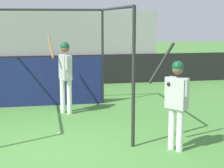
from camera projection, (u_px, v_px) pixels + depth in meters
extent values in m
plane|color=#477F38|center=(47.00, 154.00, 7.06)|extent=(60.00, 60.00, 0.00)
cube|color=black|center=(45.00, 71.00, 14.00)|extent=(24.00, 0.12, 1.13)
cube|color=#9E9E99|center=(44.00, 45.00, 15.46)|extent=(8.70, 3.20, 2.78)
cube|color=navy|center=(7.00, 54.00, 14.09)|extent=(0.45, 0.40, 0.10)
cube|color=navy|center=(7.00, 47.00, 14.22)|extent=(0.45, 0.06, 0.40)
cube|color=navy|center=(22.00, 54.00, 14.19)|extent=(0.45, 0.40, 0.10)
cube|color=navy|center=(22.00, 47.00, 14.32)|extent=(0.45, 0.06, 0.40)
cube|color=navy|center=(37.00, 53.00, 14.28)|extent=(0.45, 0.40, 0.10)
cube|color=navy|center=(37.00, 47.00, 14.42)|extent=(0.45, 0.06, 0.40)
cube|color=navy|center=(51.00, 53.00, 14.38)|extent=(0.45, 0.40, 0.10)
cube|color=navy|center=(51.00, 47.00, 14.51)|extent=(0.45, 0.06, 0.40)
cube|color=navy|center=(66.00, 53.00, 14.48)|extent=(0.45, 0.40, 0.10)
cube|color=navy|center=(65.00, 46.00, 14.61)|extent=(0.45, 0.06, 0.40)
cube|color=navy|center=(80.00, 53.00, 14.58)|extent=(0.45, 0.40, 0.10)
cube|color=navy|center=(79.00, 46.00, 14.71)|extent=(0.45, 0.06, 0.40)
cube|color=navy|center=(94.00, 52.00, 14.67)|extent=(0.45, 0.40, 0.10)
cube|color=navy|center=(93.00, 46.00, 14.81)|extent=(0.45, 0.06, 0.40)
cube|color=navy|center=(108.00, 52.00, 14.77)|extent=(0.45, 0.40, 0.10)
cube|color=navy|center=(107.00, 46.00, 14.90)|extent=(0.45, 0.06, 0.40)
cube|color=navy|center=(121.00, 52.00, 14.87)|extent=(0.45, 0.40, 0.10)
cube|color=navy|center=(120.00, 46.00, 15.00)|extent=(0.45, 0.06, 0.40)
cube|color=navy|center=(135.00, 52.00, 14.97)|extent=(0.45, 0.40, 0.10)
cube|color=navy|center=(134.00, 45.00, 15.10)|extent=(0.45, 0.06, 0.40)
cube|color=navy|center=(8.00, 42.00, 14.79)|extent=(0.45, 0.40, 0.10)
cube|color=navy|center=(8.00, 36.00, 14.92)|extent=(0.45, 0.06, 0.40)
cube|color=navy|center=(23.00, 42.00, 14.89)|extent=(0.45, 0.40, 0.10)
cube|color=navy|center=(23.00, 36.00, 15.02)|extent=(0.45, 0.06, 0.40)
cube|color=navy|center=(37.00, 41.00, 14.99)|extent=(0.45, 0.40, 0.10)
cube|color=navy|center=(36.00, 35.00, 15.12)|extent=(0.45, 0.06, 0.40)
cube|color=navy|center=(50.00, 41.00, 15.08)|extent=(0.45, 0.40, 0.10)
cube|color=navy|center=(50.00, 35.00, 15.22)|extent=(0.45, 0.06, 0.40)
cube|color=navy|center=(64.00, 41.00, 15.18)|extent=(0.45, 0.40, 0.10)
cube|color=navy|center=(64.00, 35.00, 15.31)|extent=(0.45, 0.06, 0.40)
cube|color=navy|center=(78.00, 41.00, 15.28)|extent=(0.45, 0.40, 0.10)
cube|color=navy|center=(77.00, 35.00, 15.41)|extent=(0.45, 0.06, 0.40)
cube|color=navy|center=(91.00, 41.00, 15.38)|extent=(0.45, 0.40, 0.10)
cube|color=navy|center=(90.00, 35.00, 15.51)|extent=(0.45, 0.06, 0.40)
cube|color=navy|center=(104.00, 41.00, 15.47)|extent=(0.45, 0.40, 0.10)
cube|color=navy|center=(104.00, 35.00, 15.61)|extent=(0.45, 0.06, 0.40)
cube|color=navy|center=(117.00, 40.00, 15.57)|extent=(0.45, 0.40, 0.10)
cube|color=navy|center=(116.00, 35.00, 15.70)|extent=(0.45, 0.06, 0.40)
cube|color=navy|center=(130.00, 40.00, 15.67)|extent=(0.45, 0.40, 0.10)
cube|color=navy|center=(129.00, 35.00, 15.80)|extent=(0.45, 0.06, 0.40)
cube|color=navy|center=(10.00, 31.00, 15.49)|extent=(0.45, 0.40, 0.10)
cube|color=navy|center=(10.00, 25.00, 15.63)|extent=(0.45, 0.06, 0.40)
cube|color=navy|center=(23.00, 31.00, 15.59)|extent=(0.45, 0.40, 0.10)
cube|color=navy|center=(23.00, 25.00, 15.73)|extent=(0.45, 0.06, 0.40)
cube|color=navy|center=(37.00, 31.00, 15.69)|extent=(0.45, 0.40, 0.10)
cube|color=navy|center=(36.00, 25.00, 15.82)|extent=(0.45, 0.06, 0.40)
cube|color=navy|center=(50.00, 31.00, 15.79)|extent=(0.45, 0.40, 0.10)
cube|color=navy|center=(50.00, 25.00, 15.92)|extent=(0.45, 0.06, 0.40)
cube|color=navy|center=(63.00, 30.00, 15.88)|extent=(0.45, 0.40, 0.10)
cube|color=navy|center=(63.00, 25.00, 16.02)|extent=(0.45, 0.06, 0.40)
cube|color=navy|center=(76.00, 30.00, 15.98)|extent=(0.45, 0.40, 0.10)
cube|color=navy|center=(75.00, 25.00, 16.12)|extent=(0.45, 0.06, 0.40)
cube|color=navy|center=(89.00, 30.00, 16.08)|extent=(0.45, 0.40, 0.10)
cube|color=navy|center=(88.00, 25.00, 16.21)|extent=(0.45, 0.06, 0.40)
cube|color=navy|center=(101.00, 30.00, 16.18)|extent=(0.45, 0.40, 0.10)
cube|color=navy|center=(101.00, 25.00, 16.31)|extent=(0.45, 0.06, 0.40)
cube|color=navy|center=(114.00, 30.00, 16.27)|extent=(0.45, 0.40, 0.10)
cube|color=navy|center=(113.00, 25.00, 16.41)|extent=(0.45, 0.06, 0.40)
cube|color=navy|center=(126.00, 30.00, 16.37)|extent=(0.45, 0.40, 0.10)
cube|color=navy|center=(125.00, 25.00, 16.51)|extent=(0.45, 0.06, 0.40)
cube|color=navy|center=(11.00, 21.00, 16.20)|extent=(0.45, 0.40, 0.10)
cube|color=navy|center=(11.00, 15.00, 16.33)|extent=(0.45, 0.06, 0.40)
cube|color=navy|center=(24.00, 21.00, 16.30)|extent=(0.45, 0.40, 0.10)
cube|color=navy|center=(24.00, 15.00, 16.43)|extent=(0.45, 0.06, 0.40)
cube|color=navy|center=(37.00, 21.00, 16.39)|extent=(0.45, 0.40, 0.10)
cube|color=navy|center=(36.00, 15.00, 16.53)|extent=(0.45, 0.06, 0.40)
cube|color=navy|center=(49.00, 21.00, 16.49)|extent=(0.45, 0.40, 0.10)
cube|color=navy|center=(49.00, 15.00, 16.62)|extent=(0.45, 0.06, 0.40)
cube|color=navy|center=(62.00, 21.00, 16.59)|extent=(0.45, 0.40, 0.10)
cube|color=navy|center=(61.00, 15.00, 16.72)|extent=(0.45, 0.06, 0.40)
cube|color=navy|center=(74.00, 21.00, 16.69)|extent=(0.45, 0.40, 0.10)
cube|color=navy|center=(74.00, 15.00, 16.82)|extent=(0.45, 0.06, 0.40)
cube|color=navy|center=(86.00, 21.00, 16.78)|extent=(0.45, 0.40, 0.10)
cube|color=navy|center=(86.00, 15.00, 16.92)|extent=(0.45, 0.06, 0.40)
cube|color=navy|center=(99.00, 21.00, 16.88)|extent=(0.45, 0.40, 0.10)
cube|color=navy|center=(98.00, 15.00, 17.01)|extent=(0.45, 0.06, 0.40)
cube|color=navy|center=(110.00, 21.00, 16.98)|extent=(0.45, 0.40, 0.10)
cube|color=navy|center=(110.00, 15.00, 17.11)|extent=(0.45, 0.06, 0.40)
cube|color=navy|center=(122.00, 21.00, 17.08)|extent=(0.45, 0.40, 0.10)
cube|color=navy|center=(122.00, 16.00, 17.21)|extent=(0.45, 0.06, 0.40)
cylinder|color=#282828|center=(134.00, 79.00, 7.24)|extent=(0.07, 0.07, 2.75)
cylinder|color=#282828|center=(103.00, 57.00, 10.98)|extent=(0.07, 0.07, 2.75)
cylinder|color=#282828|center=(115.00, 8.00, 8.86)|extent=(0.06, 3.86, 0.06)
cylinder|color=#282828|center=(42.00, 10.00, 10.43)|extent=(3.42, 0.06, 0.06)
cube|color=navy|center=(44.00, 82.00, 10.77)|extent=(3.35, 0.03, 1.41)
cylinder|color=white|center=(69.00, 97.00, 9.92)|extent=(0.16, 0.16, 0.92)
cylinder|color=white|center=(63.00, 96.00, 10.03)|extent=(0.16, 0.16, 0.92)
cube|color=#B7B7B7|center=(65.00, 67.00, 9.83)|extent=(0.34, 0.47, 0.65)
sphere|color=brown|center=(65.00, 48.00, 9.74)|extent=(0.23, 0.23, 0.23)
sphere|color=#144C2D|center=(65.00, 46.00, 9.74)|extent=(0.24, 0.24, 0.24)
cylinder|color=#B7B7B7|center=(67.00, 63.00, 9.59)|extent=(0.09, 0.09, 0.36)
cylinder|color=#B7B7B7|center=(61.00, 61.00, 9.98)|extent=(0.09, 0.09, 0.36)
cylinder|color=brown|center=(51.00, 47.00, 9.83)|extent=(0.15, 0.74, 0.54)
sphere|color=brown|center=(64.00, 56.00, 9.97)|extent=(0.08, 0.08, 0.08)
cylinder|color=white|center=(180.00, 130.00, 7.14)|extent=(0.18, 0.18, 0.83)
cylinder|color=white|center=(172.00, 129.00, 7.26)|extent=(0.18, 0.18, 0.83)
cube|color=#B7B7B7|center=(177.00, 93.00, 7.07)|extent=(0.43, 0.45, 0.59)
sphere|color=brown|center=(178.00, 69.00, 6.99)|extent=(0.21, 0.21, 0.21)
sphere|color=#144C2D|center=(178.00, 67.00, 6.98)|extent=(0.22, 0.22, 0.22)
cylinder|color=#B7B7B7|center=(186.00, 88.00, 6.88)|extent=(0.10, 0.10, 0.33)
cylinder|color=#B7B7B7|center=(166.00, 85.00, 7.15)|extent=(0.10, 0.10, 0.33)
cylinder|color=black|center=(162.00, 63.00, 7.21)|extent=(0.57, 0.21, 0.78)
sphere|color=black|center=(169.00, 84.00, 7.04)|extent=(0.08, 0.08, 0.08)
sphere|color=white|center=(58.00, 133.00, 8.21)|extent=(0.07, 0.07, 0.07)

